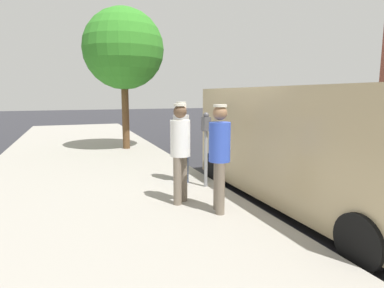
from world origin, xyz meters
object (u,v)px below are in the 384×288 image
object	(u,v)px
pedestrian_in_blue	(219,151)
parked_van	(310,143)
pedestrian_in_white	(180,147)
pedestrian_in_gray	(181,136)
parking_meter_near	(206,137)
street_tree	(124,49)

from	to	relation	value
pedestrian_in_blue	parked_van	distance (m)	1.87
pedestrian_in_white	parked_van	distance (m)	2.36
pedestrian_in_gray	pedestrian_in_blue	distance (m)	1.95
pedestrian_in_gray	pedestrian_in_white	distance (m)	1.38
parking_meter_near	street_tree	distance (m)	5.90
parking_meter_near	pedestrian_in_white	size ratio (longest dim) A/B	0.88
parking_meter_near	pedestrian_in_gray	world-z (taller)	pedestrian_in_gray
pedestrian_in_white	parked_van	xyz separation A→B (m)	(-2.30, 0.52, 0.02)
parking_meter_near	pedestrian_in_white	bearing A→B (deg)	43.62
parking_meter_near	parked_van	xyz separation A→B (m)	(-1.50, 1.28, -0.03)
parking_meter_near	street_tree	bearing A→B (deg)	-82.15
pedestrian_in_blue	pedestrian_in_white	size ratio (longest dim) A/B	1.00
parked_van	street_tree	distance (m)	7.40
pedestrian_in_gray	pedestrian_in_blue	bearing A→B (deg)	89.38
pedestrian_in_white	pedestrian_in_gray	bearing A→B (deg)	-109.26
parking_meter_near	pedestrian_in_blue	size ratio (longest dim) A/B	0.88
parking_meter_near	pedestrian_in_white	distance (m)	1.11
pedestrian_in_gray	parking_meter_near	bearing A→B (deg)	122.17
pedestrian_in_white	parked_van	size ratio (longest dim) A/B	0.33
parked_van	street_tree	world-z (taller)	street_tree
pedestrian_in_white	pedestrian_in_blue	bearing A→B (deg)	124.28
pedestrian_in_gray	pedestrian_in_white	bearing A→B (deg)	70.74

